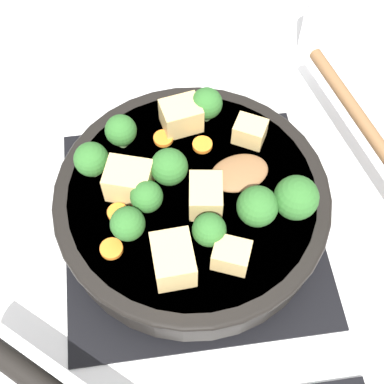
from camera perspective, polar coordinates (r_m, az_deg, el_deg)
name	(u,v)px	position (r m, az deg, el deg)	size (l,w,h in m)	color
ground_plane	(192,225)	(0.66, 0.00, -3.54)	(2.40, 2.40, 0.00)	white
front_burner_grate	(192,220)	(0.65, 0.00, -3.06)	(0.31, 0.31, 0.03)	black
skillet_pan	(191,204)	(0.61, -0.14, -1.32)	(0.40, 0.41, 0.05)	black
wooden_spoon	(317,146)	(0.63, 13.22, 4.75)	(0.24, 0.26, 0.02)	brown
tofu_cube_center_large	(182,116)	(0.63, -1.11, 8.12)	(0.04, 0.04, 0.04)	#DBB770
tofu_cube_near_handle	(173,260)	(0.53, -2.01, -7.24)	(0.05, 0.04, 0.04)	#DBB770
tofu_cube_east_chunk	(231,255)	(0.54, 4.20, -6.75)	(0.04, 0.03, 0.03)	#DBB770
tofu_cube_west_chunk	(250,132)	(0.63, 6.19, 6.43)	(0.04, 0.03, 0.03)	#DBB770
tofu_cube_back_piece	(129,181)	(0.58, -6.75, 1.22)	(0.05, 0.04, 0.04)	#DBB770
tofu_cube_front_piece	(206,196)	(0.57, 1.47, -0.42)	(0.04, 0.04, 0.04)	#DBB770
broccoli_floret_near_spoon	(128,224)	(0.55, -6.87, -3.41)	(0.04, 0.04, 0.04)	#709956
broccoli_floret_center_top	(257,207)	(0.56, 6.98, -1.55)	(0.04, 0.04, 0.05)	#709956
broccoli_floret_east_rim	(121,131)	(0.61, -7.60, 6.50)	(0.04, 0.04, 0.04)	#709956
broccoli_floret_west_rim	(296,198)	(0.57, 11.05, -0.62)	(0.05, 0.05, 0.05)	#709956
broccoli_floret_north_edge	(207,104)	(0.63, 1.57, 9.40)	(0.04, 0.04, 0.04)	#709956
broccoli_floret_south_cluster	(169,167)	(0.58, -2.46, 2.67)	(0.04, 0.04, 0.05)	#709956
broccoli_floret_mid_floret	(147,197)	(0.56, -4.86, -0.52)	(0.04, 0.04, 0.04)	#709956
broccoli_floret_small_inner	(209,230)	(0.54, 1.84, -4.07)	(0.04, 0.04, 0.04)	#709956
broccoli_floret_tall_stem	(91,160)	(0.60, -10.68, 3.42)	(0.04, 0.04, 0.05)	#709956
carrot_slice_orange_thin	(118,213)	(0.58, -7.92, -2.19)	(0.02, 0.02, 0.01)	orange
carrot_slice_near_center	(163,138)	(0.63, -3.08, 5.73)	(0.02, 0.02, 0.01)	orange
carrot_slice_edge_slice	(202,145)	(0.63, 1.12, 5.06)	(0.02, 0.02, 0.01)	orange
carrot_slice_under_broccoli	(111,249)	(0.56, -8.59, -6.01)	(0.02, 0.02, 0.01)	orange
salt_shaker	(314,28)	(0.83, 12.90, 16.69)	(0.04, 0.04, 0.09)	white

